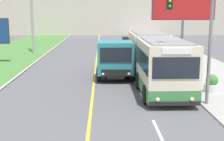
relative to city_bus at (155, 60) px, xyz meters
The scene contains 8 objects.
city_bus is the anchor object (origin of this frame).
dump_truck 3.14m from the city_bus, 143.93° to the left, with size 2.48×6.58×2.65m.
car_distant 20.18m from the city_bus, 90.14° to the left, with size 1.80×4.30×1.45m.
traffic_light_mast 5.37m from the city_bus, 75.87° to the right, with size 2.28×0.32×5.92m.
billboard_large 12.43m from the city_bus, 67.68° to the left, with size 6.22×0.24×6.18m.
planter_round_near 3.94m from the city_bus, 40.85° to the right, with size 0.86×0.86×1.02m.
planter_round_second 3.05m from the city_bus, 22.43° to the left, with size 0.83×0.83×1.02m.
planter_round_third 5.45m from the city_bus, 60.68° to the left, with size 0.91×0.91×1.09m.
Camera 1 is at (0.56, -3.81, 4.66)m, focal length 50.00 mm.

